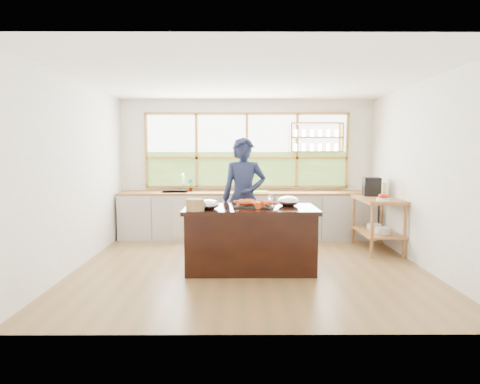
{
  "coord_description": "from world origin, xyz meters",
  "views": [
    {
      "loc": [
        -0.17,
        -5.79,
        1.69
      ],
      "look_at": [
        -0.14,
        0.15,
        1.08
      ],
      "focal_mm": 30.0,
      "sensor_mm": 36.0,
      "label": 1
    }
  ],
  "objects_px": {
    "island": "(250,238)",
    "cook": "(244,198)",
    "espresso_machine": "(372,187)",
    "wicker_basket": "(195,205)"
  },
  "relations": [
    {
      "from": "island",
      "to": "wicker_basket",
      "type": "xyz_separation_m",
      "value": [
        -0.74,
        -0.33,
        0.52
      ]
    },
    {
      "from": "island",
      "to": "cook",
      "type": "relative_size",
      "value": 0.97
    },
    {
      "from": "island",
      "to": "espresso_machine",
      "type": "bearing_deg",
      "value": 33.68
    },
    {
      "from": "cook",
      "to": "island",
      "type": "bearing_deg",
      "value": -82.38
    },
    {
      "from": "island",
      "to": "wicker_basket",
      "type": "height_order",
      "value": "wicker_basket"
    },
    {
      "from": "island",
      "to": "espresso_machine",
      "type": "xyz_separation_m",
      "value": [
        2.19,
        1.46,
        0.61
      ]
    },
    {
      "from": "cook",
      "to": "espresso_machine",
      "type": "height_order",
      "value": "cook"
    },
    {
      "from": "espresso_machine",
      "to": "wicker_basket",
      "type": "distance_m",
      "value": 3.44
    },
    {
      "from": "island",
      "to": "cook",
      "type": "distance_m",
      "value": 0.87
    },
    {
      "from": "island",
      "to": "cook",
      "type": "bearing_deg",
      "value": 96.59
    }
  ]
}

